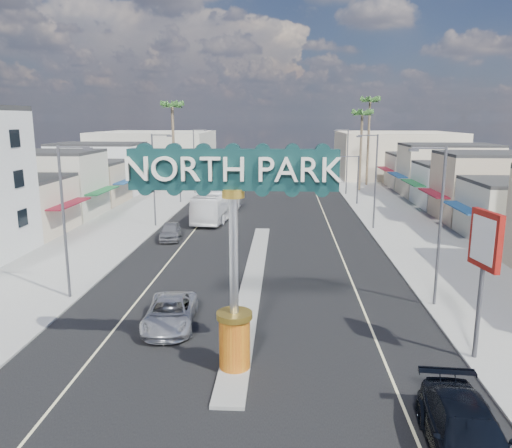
# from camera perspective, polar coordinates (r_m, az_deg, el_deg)

# --- Properties ---
(ground) EXTENTS (160.00, 160.00, 0.00)m
(ground) POSITION_cam_1_polar(r_m,az_deg,el_deg) (48.49, 0.81, -0.45)
(ground) COLOR gray
(ground) RESTS_ON ground
(road) EXTENTS (20.00, 120.00, 0.01)m
(road) POSITION_cam_1_polar(r_m,az_deg,el_deg) (48.49, 0.81, -0.45)
(road) COLOR black
(road) RESTS_ON ground
(median_island) EXTENTS (1.30, 30.00, 0.16)m
(median_island) POSITION_cam_1_polar(r_m,az_deg,el_deg) (33.05, -0.38, -6.31)
(median_island) COLOR gray
(median_island) RESTS_ON ground
(sidewalk_left) EXTENTS (8.00, 120.00, 0.12)m
(sidewalk_left) POSITION_cam_1_polar(r_m,az_deg,el_deg) (51.01, -15.10, -0.18)
(sidewalk_left) COLOR gray
(sidewalk_left) RESTS_ON ground
(sidewalk_right) EXTENTS (8.00, 120.00, 0.12)m
(sidewalk_right) POSITION_cam_1_polar(r_m,az_deg,el_deg) (49.91, 17.09, -0.56)
(sidewalk_right) COLOR gray
(sidewalk_right) RESTS_ON ground
(storefront_row_left) EXTENTS (12.00, 42.00, 6.00)m
(storefront_row_left) POSITION_cam_1_polar(r_m,az_deg,el_deg) (66.09, -20.01, 4.81)
(storefront_row_left) COLOR beige
(storefront_row_left) RESTS_ON ground
(storefront_row_right) EXTENTS (12.00, 42.00, 6.00)m
(storefront_row_right) POSITION_cam_1_polar(r_m,az_deg,el_deg) (64.63, 23.20, 4.41)
(storefront_row_right) COLOR #B7B29E
(storefront_row_right) RESTS_ON ground
(backdrop_far_left) EXTENTS (20.00, 20.00, 8.00)m
(backdrop_far_left) POSITION_cam_1_polar(r_m,az_deg,el_deg) (95.59, -11.41, 7.91)
(backdrop_far_left) COLOR #B7B29E
(backdrop_far_left) RESTS_ON ground
(backdrop_far_right) EXTENTS (20.00, 20.00, 8.00)m
(backdrop_far_right) POSITION_cam_1_polar(r_m,az_deg,el_deg) (94.67, 15.58, 7.67)
(backdrop_far_right) COLOR beige
(backdrop_far_right) RESTS_ON ground
(gateway_sign) EXTENTS (8.20, 1.50, 9.15)m
(gateway_sign) POSITION_cam_1_polar(r_m,az_deg,el_deg) (19.92, -2.59, -1.20)
(gateway_sign) COLOR #B5300D
(gateway_sign) RESTS_ON median_island
(traffic_signal_left) EXTENTS (5.09, 0.45, 6.00)m
(traffic_signal_left) POSITION_cam_1_polar(r_m,az_deg,el_deg) (62.62, -7.10, 6.25)
(traffic_signal_left) COLOR #47474C
(traffic_signal_left) RESTS_ON ground
(traffic_signal_right) EXTENTS (5.09, 0.45, 6.00)m
(traffic_signal_right) POSITION_cam_1_polar(r_m,az_deg,el_deg) (62.03, 9.94, 6.11)
(traffic_signal_right) COLOR #47474C
(traffic_signal_right) RESTS_ON ground
(streetlight_l_near) EXTENTS (2.03, 0.22, 9.00)m
(streetlight_l_near) POSITION_cam_1_polar(r_m,az_deg,el_deg) (30.49, -20.87, 1.01)
(streetlight_l_near) COLOR #47474C
(streetlight_l_near) RESTS_ON ground
(streetlight_l_mid) EXTENTS (2.03, 0.22, 9.00)m
(streetlight_l_mid) POSITION_cam_1_polar(r_m,az_deg,el_deg) (49.21, -11.45, 5.48)
(streetlight_l_mid) COLOR #47474C
(streetlight_l_mid) RESTS_ON ground
(streetlight_l_far) EXTENTS (2.03, 0.22, 9.00)m
(streetlight_l_far) POSITION_cam_1_polar(r_m,az_deg,el_deg) (70.62, -6.96, 7.55)
(streetlight_l_far) COLOR #47474C
(streetlight_l_far) RESTS_ON ground
(streetlight_r_near) EXTENTS (2.03, 0.22, 9.00)m
(streetlight_r_near) POSITION_cam_1_polar(r_m,az_deg,el_deg) (29.09, 20.05, 0.57)
(streetlight_r_near) COLOR #47474C
(streetlight_r_near) RESTS_ON ground
(streetlight_r_mid) EXTENTS (2.03, 0.22, 9.00)m
(streetlight_r_mid) POSITION_cam_1_polar(r_m,az_deg,el_deg) (48.36, 13.33, 5.28)
(streetlight_r_mid) COLOR #47474C
(streetlight_r_mid) RESTS_ON ground
(streetlight_r_far) EXTENTS (2.03, 0.22, 9.00)m
(streetlight_r_far) POSITION_cam_1_polar(r_m,az_deg,el_deg) (70.03, 10.24, 7.41)
(streetlight_r_far) COLOR #47474C
(streetlight_r_far) RESTS_ON ground
(palm_left_far) EXTENTS (2.60, 2.60, 13.10)m
(palm_left_far) POSITION_cam_1_polar(r_m,az_deg,el_deg) (68.96, -9.55, 12.72)
(palm_left_far) COLOR brown
(palm_left_far) RESTS_ON ground
(palm_right_mid) EXTENTS (2.60, 2.60, 12.10)m
(palm_right_mid) POSITION_cam_1_polar(r_m,az_deg,el_deg) (74.13, 12.05, 11.87)
(palm_right_mid) COLOR brown
(palm_right_mid) RESTS_ON ground
(palm_right_far) EXTENTS (2.60, 2.60, 14.10)m
(palm_right_far) POSITION_cam_1_polar(r_m,az_deg,el_deg) (80.39, 12.90, 13.10)
(palm_right_far) COLOR brown
(palm_right_far) RESTS_ON ground
(suv_left) EXTENTS (2.87, 5.46, 1.47)m
(suv_left) POSITION_cam_1_polar(r_m,az_deg,el_deg) (26.24, -9.79, -9.96)
(suv_left) COLOR #BCBDC2
(suv_left) RESTS_ON ground
(suv_right) EXTENTS (2.73, 5.94, 1.68)m
(suv_right) POSITION_cam_1_polar(r_m,az_deg,el_deg) (18.02, 23.01, -21.36)
(suv_right) COLOR black
(suv_right) RESTS_ON ground
(car_parked_left) EXTENTS (2.31, 4.53, 1.48)m
(car_parked_left) POSITION_cam_1_polar(r_m,az_deg,el_deg) (44.42, -9.78, -0.82)
(car_parked_left) COLOR slate
(car_parked_left) RESTS_ON ground
(city_bus) EXTENTS (4.02, 11.91, 3.25)m
(city_bus) POSITION_cam_1_polar(r_m,az_deg,el_deg) (52.88, -4.41, 2.36)
(city_bus) COLOR white
(city_bus) RESTS_ON ground
(bank_pylon_sign) EXTENTS (0.62, 2.06, 6.57)m
(bank_pylon_sign) POSITION_cam_1_polar(r_m,az_deg,el_deg) (23.18, 24.68, -2.55)
(bank_pylon_sign) COLOR #47474C
(bank_pylon_sign) RESTS_ON sidewalk_right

